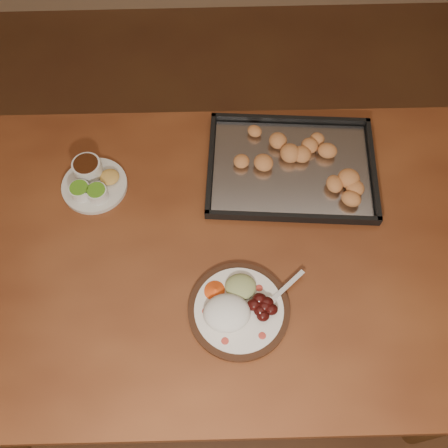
{
  "coord_description": "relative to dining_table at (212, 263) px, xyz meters",
  "views": [
    {
      "loc": [
        0.07,
        -0.43,
        1.89
      ],
      "look_at": [
        0.09,
        0.18,
        0.77
      ],
      "focal_mm": 40.0,
      "sensor_mm": 36.0,
      "label": 1
    }
  ],
  "objects": [
    {
      "name": "ground",
      "position": [
        -0.05,
        -0.13,
        -0.65
      ],
      "size": [
        4.0,
        4.0,
        0.0
      ],
      "primitive_type": "plane",
      "color": "brown",
      "rests_on": "ground"
    },
    {
      "name": "baking_tray",
      "position": [
        0.22,
        0.23,
        0.11
      ],
      "size": [
        0.48,
        0.37,
        0.05
      ],
      "rotation": [
        0.0,
        0.0,
        -0.08
      ],
      "color": "black",
      "rests_on": "dining_table"
    },
    {
      "name": "condiment_saucer",
      "position": [
        -0.32,
        0.2,
        0.12
      ],
      "size": [
        0.18,
        0.18,
        0.06
      ],
      "rotation": [
        0.0,
        0.0,
        0.13
      ],
      "color": "beige",
      "rests_on": "dining_table"
    },
    {
      "name": "dinner_plate",
      "position": [
        0.06,
        -0.17,
        0.12
      ],
      "size": [
        0.29,
        0.24,
        0.06
      ],
      "rotation": [
        0.0,
        0.0,
        0.27
      ],
      "color": "black",
      "rests_on": "dining_table"
    },
    {
      "name": "dining_table",
      "position": [
        0.0,
        0.0,
        0.0
      ],
      "size": [
        1.51,
        0.91,
        0.75
      ],
      "rotation": [
        0.0,
        0.0,
        -0.01
      ],
      "color": "brown",
      "rests_on": "ground"
    }
  ]
}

